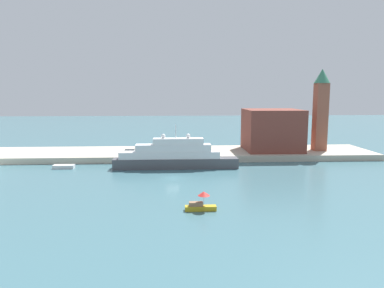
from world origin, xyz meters
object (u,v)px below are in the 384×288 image
Objects in this scene: work_barge at (64,167)px; bell_tower at (321,107)px; large_yacht at (174,156)px; small_motorboat at (201,203)px; parked_car at (130,152)px; mooring_bollard at (179,155)px; person_figure at (151,152)px; harbor_building at (272,130)px.

work_barge is 69.19m from bell_tower.
bell_tower is (40.61, 14.54, 10.98)m from large_yacht.
large_yacht is 31.25m from small_motorboat.
small_motorboat is at bearing -128.93° from bell_tower.
mooring_bollard is (12.56, -2.56, -0.25)m from parked_car.
bell_tower is 53.47m from parked_car.
mooring_bollard is at bearing -170.00° from bell_tower.
parked_car is 12.82m from mooring_bollard.
large_yacht is at bearing -57.21° from person_figure.
work_barge is 17.19m from parked_car.
bell_tower is at bearing 6.63° from person_figure.
mooring_bollard is at bearing -12.37° from person_figure.
large_yacht is at bearing -2.56° from work_barge.
small_motorboat is 38.65m from mooring_bollard.
mooring_bollard is at bearing -11.53° from parked_car.
bell_tower is at bearing -3.83° from harbor_building.
harbor_building is at bearing 176.17° from bell_tower.
bell_tower is 5.43× the size of parked_car.
work_barge is 21.67m from person_figure.
small_motorboat is at bearing -69.64° from parked_car.
mooring_bollard is at bearing 13.34° from work_barge.
harbor_building is 0.67× the size of bell_tower.
harbor_building reaches higher than work_barge.
parked_car is at bearing 169.56° from person_figure.
parked_car is 5.60m from person_figure.
mooring_bollard is (7.06, -1.55, -0.45)m from person_figure.
large_yacht is 26.08m from work_barge.
small_motorboat is at bearing -76.34° from person_figure.
harbor_building is (23.61, 46.38, 6.18)m from small_motorboat.
harbor_building reaches higher than mooring_bollard.
mooring_bollard is (-2.69, 38.55, 0.81)m from small_motorboat.
work_barge is 0.22× the size of bell_tower.
parked_car is (-11.39, 10.15, -0.63)m from large_yacht.
parked_car is 6.05× the size of mooring_bollard.
large_yacht is at bearing -150.69° from harbor_building.
person_figure is (-33.36, -6.29, -4.92)m from harbor_building.
harbor_building is 3.64× the size of parked_car.
bell_tower is (66.55, 13.38, 13.37)m from work_barge.
large_yacht is 6.05× the size of work_barge.
small_motorboat is 0.21× the size of bell_tower.
small_motorboat is at bearing -82.89° from large_yacht.
harbor_building reaches higher than person_figure.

